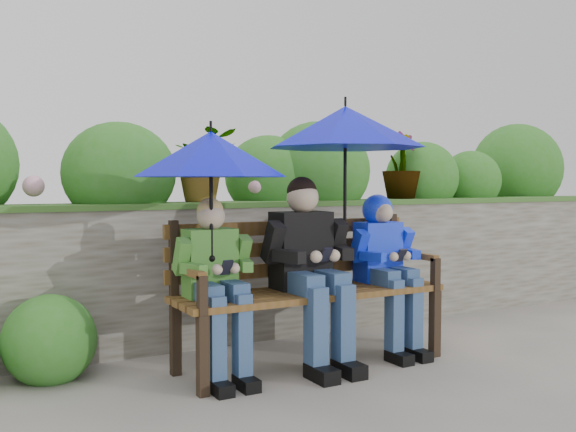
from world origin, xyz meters
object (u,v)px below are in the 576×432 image
boy_right (385,257)px  boy_middle (310,262)px  park_bench (305,280)px  umbrella_left (211,154)px  umbrella_right (345,127)px  boy_left (216,277)px

boy_right → boy_middle: bearing=-177.7°
park_bench → umbrella_left: umbrella_left is taller
umbrella_right → boy_left: bearing=-179.3°
boy_left → umbrella_right: size_ratio=1.04×
park_bench → boy_middle: size_ratio=1.48×
boy_middle → umbrella_left: 0.94m
park_bench → umbrella_right: bearing=-14.4°
boy_middle → boy_right: (0.62, 0.02, -0.01)m
park_bench → boy_middle: boy_middle is taller
umbrella_left → boy_right: bearing=-0.2°
umbrella_right → boy_right: bearing=0.0°
boy_left → boy_middle: 0.64m
boy_middle → umbrella_left: umbrella_left is taller
umbrella_right → umbrella_left: bearing=179.7°
boy_left → boy_right: size_ratio=0.99×
park_bench → boy_middle: 0.16m
umbrella_left → umbrella_right: 0.96m
park_bench → boy_left: size_ratio=1.65×
boy_middle → boy_right: size_ratio=1.11×
boy_right → umbrella_right: umbrella_right is taller
boy_left → umbrella_left: size_ratio=1.18×
boy_right → umbrella_right: 0.94m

